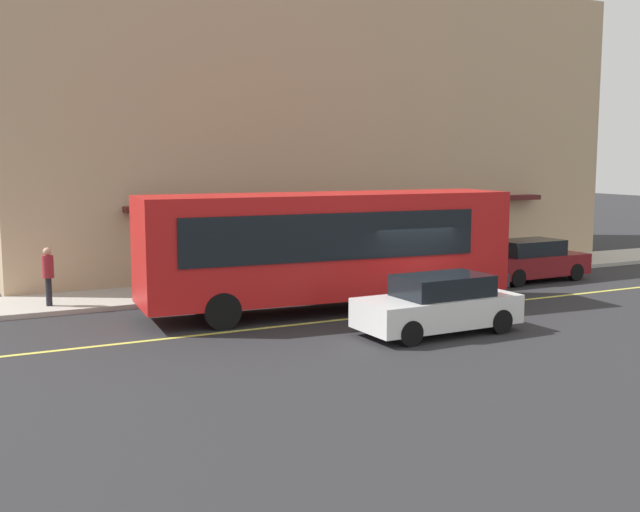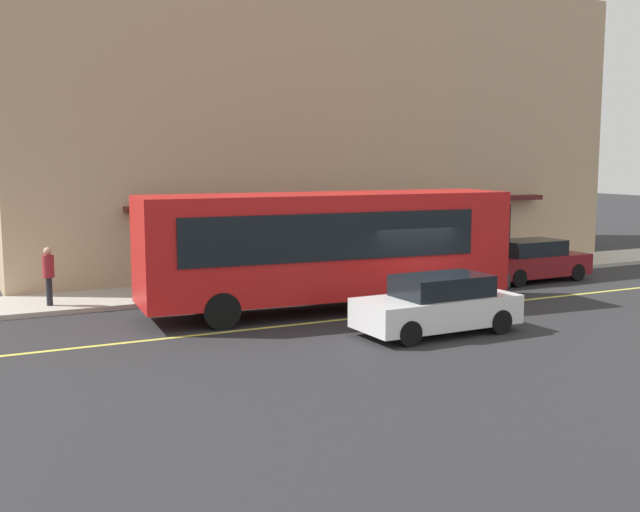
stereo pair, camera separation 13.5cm
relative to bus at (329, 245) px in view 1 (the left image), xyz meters
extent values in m
plane|color=#28282B|center=(2.09, -1.23, -1.99)|extent=(120.00, 120.00, 0.00)
cube|color=#B2ADA3|center=(2.09, 4.47, -1.91)|extent=(80.00, 3.14, 0.15)
cube|color=#D8D14C|center=(2.09, -1.23, -1.98)|extent=(36.00, 0.16, 0.01)
cube|color=tan|center=(4.24, 11.43, 3.72)|extent=(25.46, 10.78, 11.41)
cube|color=#4C1919|center=(4.24, 5.79, 0.81)|extent=(17.82, 0.70, 0.20)
cube|color=black|center=(4.24, 6.01, -0.49)|extent=(15.27, 0.08, 2.00)
cube|color=red|center=(-0.04, 0.00, 0.01)|extent=(11.15, 3.31, 3.00)
cube|color=black|center=(5.40, -0.40, 0.37)|extent=(0.28, 2.10, 1.80)
cube|color=black|center=(-0.24, 1.29, 0.37)|extent=(8.78, 0.71, 1.32)
cube|color=black|center=(-0.43, -1.24, 0.37)|extent=(8.78, 0.71, 1.32)
cube|color=#0CF259|center=(5.47, -0.41, 1.26)|extent=(0.22, 1.90, 0.36)
cube|color=#2D2D33|center=(5.50, -0.41, -1.24)|extent=(0.34, 2.41, 0.40)
cylinder|color=black|center=(3.56, 0.87, -1.49)|extent=(1.02, 0.37, 1.00)
cylinder|color=black|center=(3.39, -1.38, -1.49)|extent=(1.02, 0.37, 1.00)
cylinder|color=black|center=(-3.46, 1.39, -1.49)|extent=(1.02, 0.37, 1.00)
cylinder|color=black|center=(-3.63, -0.86, -1.49)|extent=(1.02, 0.37, 1.00)
cylinder|color=#2D2D33|center=(-1.38, 3.59, -0.24)|extent=(0.12, 0.12, 3.20)
cube|color=black|center=(-1.38, 3.79, 0.91)|extent=(0.30, 0.30, 0.90)
sphere|color=red|center=(-1.38, 3.96, 1.18)|extent=(0.18, 0.18, 0.18)
sphere|color=orange|center=(-1.38, 3.96, 0.91)|extent=(0.18, 0.18, 0.18)
sphere|color=green|center=(-1.38, 3.96, 0.64)|extent=(0.18, 0.18, 0.18)
cube|color=maroon|center=(9.28, 1.65, -1.39)|extent=(4.36, 1.94, 0.75)
cube|color=black|center=(9.13, 1.64, -0.74)|extent=(2.45, 1.59, 0.55)
cylinder|color=black|center=(10.67, 2.51, -1.67)|extent=(0.65, 0.24, 0.64)
cylinder|color=black|center=(10.72, 0.87, -1.67)|extent=(0.65, 0.24, 0.64)
cylinder|color=black|center=(7.83, 2.42, -1.67)|extent=(0.65, 0.24, 0.64)
cylinder|color=black|center=(7.89, 0.78, -1.67)|extent=(0.65, 0.24, 0.64)
cube|color=white|center=(1.23, -3.78, -1.39)|extent=(4.34, 1.90, 0.75)
cube|color=black|center=(1.38, -3.78, -0.74)|extent=(2.44, 1.57, 0.55)
cylinder|color=black|center=(-0.17, -4.63, -1.67)|extent=(0.65, 0.24, 0.64)
cylinder|color=black|center=(-0.21, -2.99, -1.67)|extent=(0.65, 0.24, 0.64)
cylinder|color=black|center=(2.67, -4.56, -1.67)|extent=(0.65, 0.24, 0.64)
cylinder|color=black|center=(2.63, -2.93, -1.67)|extent=(0.65, 0.24, 0.64)
cylinder|color=black|center=(2.80, 3.91, -1.43)|extent=(0.18, 0.18, 0.81)
cylinder|color=#3F3F47|center=(2.80, 3.91, -0.71)|extent=(0.34, 0.34, 0.64)
sphere|color=tan|center=(2.80, 3.91, -0.28)|extent=(0.22, 0.22, 0.22)
cylinder|color=black|center=(-7.41, 3.81, -1.41)|extent=(0.18, 0.18, 0.85)
cylinder|color=maroon|center=(-7.41, 3.81, -0.66)|extent=(0.34, 0.34, 0.67)
sphere|color=tan|center=(-7.41, 3.81, -0.20)|extent=(0.24, 0.24, 0.24)
cylinder|color=black|center=(-0.34, 5.11, -1.46)|extent=(0.18, 0.18, 0.75)
cylinder|color=#594C47|center=(-0.34, 5.11, -0.78)|extent=(0.34, 0.34, 0.60)
sphere|color=tan|center=(-0.34, 5.11, -0.38)|extent=(0.21, 0.21, 0.21)
camera|label=1|loc=(-10.31, -19.91, 2.62)|focal=43.13mm
camera|label=2|loc=(-10.19, -19.97, 2.62)|focal=43.13mm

